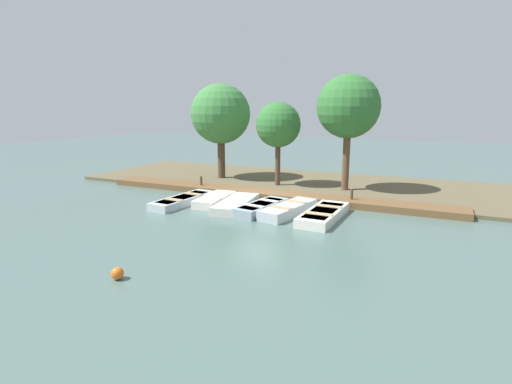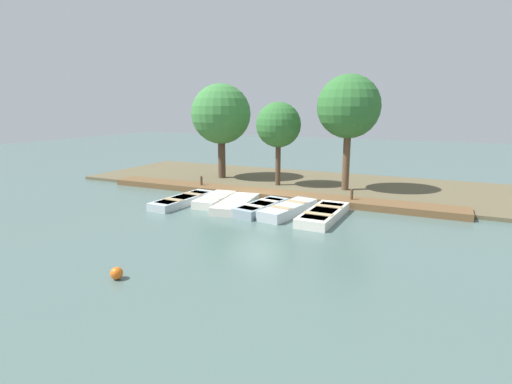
% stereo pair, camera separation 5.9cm
% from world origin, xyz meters
% --- Properties ---
extents(ground_plane, '(80.00, 80.00, 0.00)m').
position_xyz_m(ground_plane, '(0.00, 0.00, 0.00)').
color(ground_plane, '#4C6660').
extents(shore_bank, '(8.00, 24.00, 0.17)m').
position_xyz_m(shore_bank, '(-5.00, 0.00, 0.08)').
color(shore_bank, brown).
rests_on(shore_bank, ground_plane).
extents(dock_walkway, '(1.37, 17.86, 0.30)m').
position_xyz_m(dock_walkway, '(-1.14, 0.00, 0.15)').
color(dock_walkway, brown).
rests_on(dock_walkway, ground_plane).
extents(rowboat_0, '(3.62, 1.31, 0.35)m').
position_xyz_m(rowboat_0, '(1.72, -2.88, 0.17)').
color(rowboat_0, '#B2BCC1').
rests_on(rowboat_0, ground_plane).
extents(rowboat_1, '(2.73, 1.27, 0.38)m').
position_xyz_m(rowboat_1, '(1.08, -1.59, 0.19)').
color(rowboat_1, silver).
rests_on(rowboat_1, ground_plane).
extents(rowboat_2, '(3.37, 1.59, 0.36)m').
position_xyz_m(rowboat_2, '(1.34, -0.36, 0.18)').
color(rowboat_2, beige).
rests_on(rowboat_2, ground_plane).
extents(rowboat_3, '(3.05, 1.47, 0.39)m').
position_xyz_m(rowboat_3, '(1.50, 0.93, 0.20)').
color(rowboat_3, '#8C9EA8').
rests_on(rowboat_3, ground_plane).
extents(rowboat_4, '(3.36, 1.56, 0.43)m').
position_xyz_m(rowboat_4, '(1.40, 2.10, 0.21)').
color(rowboat_4, '#B2BCC1').
rests_on(rowboat_4, ground_plane).
extents(rowboat_5, '(3.51, 1.29, 0.38)m').
position_xyz_m(rowboat_5, '(1.47, 3.58, 0.19)').
color(rowboat_5, silver).
rests_on(rowboat_5, ground_plane).
extents(mooring_post_near, '(0.13, 0.13, 0.79)m').
position_xyz_m(mooring_post_near, '(-1.14, -3.73, 0.40)').
color(mooring_post_near, brown).
rests_on(mooring_post_near, ground_plane).
extents(mooring_post_far, '(0.13, 0.13, 0.79)m').
position_xyz_m(mooring_post_far, '(-1.14, 4.13, 0.40)').
color(mooring_post_far, brown).
rests_on(mooring_post_far, ground_plane).
extents(buoy, '(0.32, 0.32, 0.32)m').
position_xyz_m(buoy, '(9.19, 0.33, 0.16)').
color(buoy, orange).
rests_on(buoy, ground_plane).
extents(park_tree_far_left, '(3.46, 3.46, 5.66)m').
position_xyz_m(park_tree_far_left, '(-4.21, -4.24, 3.89)').
color(park_tree_far_left, '#4C3828').
rests_on(park_tree_far_left, ground_plane).
extents(park_tree_left, '(2.38, 2.38, 4.59)m').
position_xyz_m(park_tree_left, '(-3.48, -0.35, 3.37)').
color(park_tree_left, '#4C3828').
rests_on(park_tree_left, ground_plane).
extents(park_tree_center, '(3.12, 3.12, 5.90)m').
position_xyz_m(park_tree_center, '(-3.75, 3.25, 4.30)').
color(park_tree_center, brown).
rests_on(park_tree_center, ground_plane).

